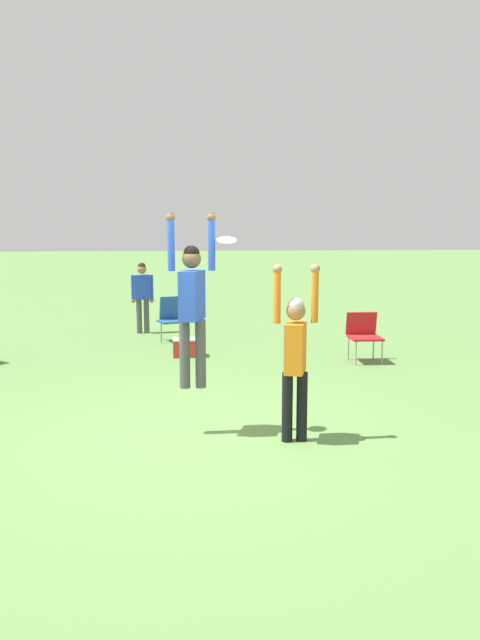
{
  "coord_description": "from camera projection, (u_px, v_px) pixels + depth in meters",
  "views": [
    {
      "loc": [
        -0.35,
        -6.84,
        2.34
      ],
      "look_at": [
        0.45,
        0.22,
        1.3
      ],
      "focal_mm": 35.0,
      "sensor_mm": 36.0,
      "label": 1
    }
  ],
  "objects": [
    {
      "name": "frisbee",
      "position": [
        226.0,
        240.0,
        6.91
      ],
      "size": [
        0.22,
        0.22,
        0.08
      ],
      "color": "white"
    },
    {
      "name": "camping_chair_0",
      "position": [
        171.0,
        315.0,
        13.11
      ],
      "size": [
        0.6,
        0.66,
        0.93
      ],
      "rotation": [
        0.0,
        0.0,
        3.47
      ],
      "color": "gray",
      "rests_on": "ground_plane"
    },
    {
      "name": "person_spectator_near",
      "position": [
        142.0,
        292.0,
        13.99
      ],
      "size": [
        0.52,
        0.27,
        1.59
      ],
      "rotation": [
        0.0,
        0.0,
        0.19
      ],
      "color": "#4C4C51",
      "rests_on": "ground_plane"
    },
    {
      "name": "cooler_box",
      "position": [
        187.0,
        347.0,
        11.52
      ],
      "size": [
        0.52,
        0.35,
        0.33
      ],
      "color": "red",
      "rests_on": "ground_plane"
    },
    {
      "name": "person_defending",
      "position": [
        295.0,
        350.0,
        6.8
      ],
      "size": [
        0.52,
        0.41,
        1.97
      ],
      "rotation": [
        0.0,
        0.0,
        -1.9
      ],
      "color": "black",
      "rests_on": "ground_plane"
    },
    {
      "name": "ground_plane",
      "position": [
        203.0,
        436.0,
        7.1
      ],
      "size": [
        120.0,
        120.0,
        0.0
      ],
      "primitive_type": "plane",
      "color": "#608C47"
    },
    {
      "name": "person_jumping",
      "position": [
        192.0,
        298.0,
        6.97
      ],
      "size": [
        0.55,
        0.44,
        1.97
      ],
      "rotation": [
        0.0,
        0.0,
        1.24
      ],
      "color": "#4C4C51",
      "rests_on": "ground_plane"
    },
    {
      "name": "camping_chair_2",
      "position": [
        364.0,
        332.0,
        11.06
      ],
      "size": [
        0.57,
        0.61,
        0.87
      ],
      "rotation": [
        0.0,
        0.0,
        3.1
      ],
      "color": "gray",
      "rests_on": "ground_plane"
    }
  ]
}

